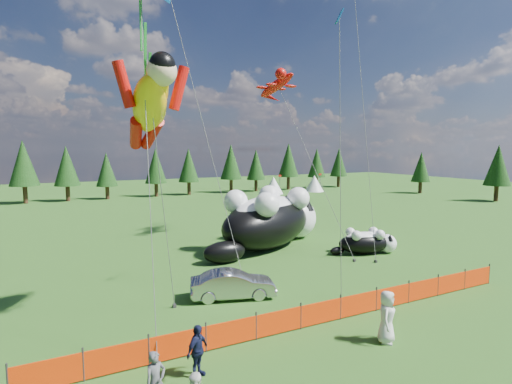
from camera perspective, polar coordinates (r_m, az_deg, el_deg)
ground at (r=19.83m, az=3.95°, el=-15.11°), size 160.00×160.00×0.00m
safety_fence at (r=17.32m, az=9.29°, el=-16.61°), size 22.06×0.06×1.10m
tree_line at (r=61.66m, az=-18.03°, el=2.87°), size 90.00×4.00×8.00m
festival_tents at (r=59.77m, az=-6.72°, el=0.54°), size 50.00×3.20×2.80m
cat_large at (r=29.47m, az=2.18°, el=-3.84°), size 11.21×7.93×4.37m
cat_small at (r=28.74m, az=15.58°, el=-6.86°), size 4.71×2.73×1.75m
car at (r=19.81m, az=-3.31°, el=-13.05°), size 4.32×2.53×1.35m
spectator_a at (r=12.37m, az=-14.15°, el=-24.81°), size 0.73×0.60×1.70m
spectator_c at (r=13.66m, az=-8.37°, el=-21.55°), size 1.10×0.99×1.69m
spectator_e at (r=16.26m, az=18.17°, el=-16.58°), size 1.14×1.09×1.97m
superhero_kite at (r=16.77m, az=-14.97°, el=11.83°), size 4.68×4.99×11.00m
gecko_kite at (r=33.80m, az=2.93°, el=14.94°), size 4.01×12.82×15.54m
diamond_kite_a at (r=23.94m, az=-11.89°, el=24.59°), size 2.89×5.13×16.52m
diamond_kite_c at (r=20.99m, az=11.85°, el=21.33°), size 1.05×2.06×14.21m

